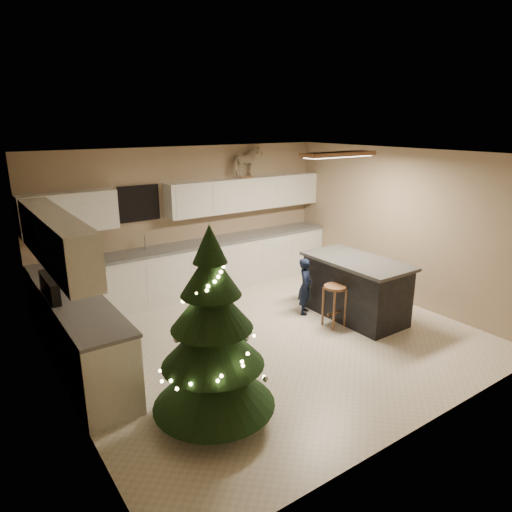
# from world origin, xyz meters

# --- Properties ---
(ground_plane) EXTENTS (5.50, 5.50, 0.00)m
(ground_plane) POSITION_xyz_m (0.00, 0.00, 0.00)
(ground_plane) COLOR beige
(room_shell) EXTENTS (5.52, 5.02, 2.61)m
(room_shell) POSITION_xyz_m (0.02, 0.00, 1.75)
(room_shell) COLOR gray
(room_shell) RESTS_ON ground_plane
(cabinetry) EXTENTS (5.50, 3.20, 2.00)m
(cabinetry) POSITION_xyz_m (-0.91, 1.65, 0.76)
(cabinetry) COLOR white
(cabinetry) RESTS_ON ground_plane
(island) EXTENTS (0.90, 1.70, 0.95)m
(island) POSITION_xyz_m (1.57, -0.15, 0.48)
(island) COLOR black
(island) RESTS_ON ground_plane
(bar_stool) EXTENTS (0.34, 0.34, 0.65)m
(bar_stool) POSITION_xyz_m (1.05, -0.22, 0.49)
(bar_stool) COLOR brown
(bar_stool) RESTS_ON ground_plane
(christmas_tree) EXTENTS (1.31, 1.27, 2.10)m
(christmas_tree) POSITION_xyz_m (-1.59, -1.18, 0.86)
(christmas_tree) COLOR #3F2816
(christmas_tree) RESTS_ON ground_plane
(toddler) EXTENTS (0.40, 0.39, 0.93)m
(toddler) POSITION_xyz_m (1.00, 0.40, 0.46)
(toddler) COLOR black
(toddler) RESTS_ON ground_plane
(rocking_horse) EXTENTS (0.70, 0.49, 0.56)m
(rocking_horse) POSITION_xyz_m (1.17, 2.33, 2.29)
(rocking_horse) COLOR brown
(rocking_horse) RESTS_ON cabinetry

